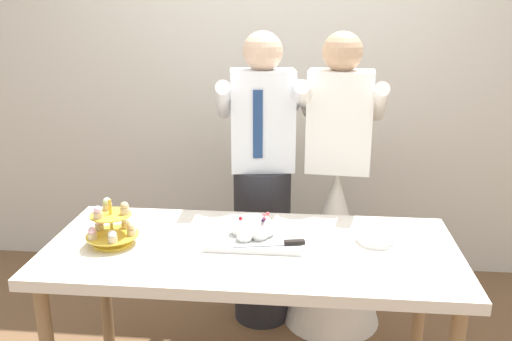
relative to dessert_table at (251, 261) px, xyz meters
name	(u,v)px	position (x,y,z in m)	size (l,w,h in m)	color
rear_wall	(274,58)	(0.00, 1.44, 0.75)	(5.20, 0.10, 2.90)	beige
dessert_table	(251,261)	(0.00, 0.00, 0.00)	(1.80, 0.80, 0.78)	silver
cupcake_stand	(112,228)	(-0.61, -0.04, 0.15)	(0.23, 0.23, 0.21)	gold
main_cake_tray	(255,231)	(0.01, 0.07, 0.11)	(0.43, 0.31, 0.12)	silver
plate_stack	(377,237)	(0.55, 0.09, 0.10)	(0.18, 0.18, 0.04)	white
person_groom	(262,198)	(-0.01, 0.69, 0.05)	(0.52, 0.55, 1.66)	#232328
person_bride	(335,227)	(0.40, 0.70, -0.12)	(0.56, 0.56, 1.66)	white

